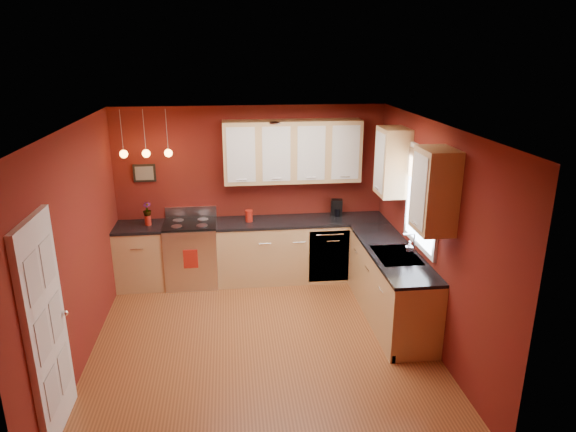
{
  "coord_description": "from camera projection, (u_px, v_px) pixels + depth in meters",
  "views": [
    {
      "loc": [
        -0.31,
        -5.4,
        3.38
      ],
      "look_at": [
        0.43,
        1.0,
        1.27
      ],
      "focal_mm": 32.0,
      "sensor_mm": 36.0,
      "label": 1
    }
  ],
  "objects": [
    {
      "name": "soap_pump",
      "position": [
        409.0,
        249.0,
        6.26
      ],
      "size": [
        0.1,
        0.11,
        0.21
      ],
      "primitive_type": "imported",
      "rotation": [
        0.0,
        0.0,
        -0.12
      ],
      "color": "white",
      "rests_on": "counter_right"
    },
    {
      "name": "pendant_lights",
      "position": [
        146.0,
        153.0,
        7.05
      ],
      "size": [
        0.71,
        0.11,
        0.66
      ],
      "color": "gray",
      "rests_on": "ceiling"
    },
    {
      "name": "base_cabinets_back_left",
      "position": [
        142.0,
        257.0,
        7.56
      ],
      "size": [
        0.7,
        0.6,
        0.9
      ],
      "primitive_type": "cube",
      "color": "tan",
      "rests_on": "floor"
    },
    {
      "name": "floor",
      "position": [
        262.0,
        343.0,
        6.18
      ],
      "size": [
        4.2,
        4.2,
        0.0
      ],
      "primitive_type": "plane",
      "color": "#9B582D",
      "rests_on": "ground"
    },
    {
      "name": "counter_right",
      "position": [
        392.0,
        252.0,
        6.5
      ],
      "size": [
        0.62,
        2.1,
        0.04
      ],
      "primitive_type": "cube",
      "color": "black",
      "rests_on": "base_cabinets_right"
    },
    {
      "name": "base_cabinets_back_right",
      "position": [
        302.0,
        250.0,
        7.82
      ],
      "size": [
        2.54,
        0.6,
        0.9
      ],
      "primitive_type": "cube",
      "color": "tan",
      "rests_on": "floor"
    },
    {
      "name": "wall_back",
      "position": [
        252.0,
        193.0,
        7.76
      ],
      "size": [
        4.0,
        0.02,
        2.6
      ],
      "primitive_type": "cube",
      "color": "maroon",
      "rests_on": "floor"
    },
    {
      "name": "wall_left",
      "position": [
        76.0,
        250.0,
        5.55
      ],
      "size": [
        0.02,
        4.2,
        2.6
      ],
      "primitive_type": "cube",
      "color": "maroon",
      "rests_on": "floor"
    },
    {
      "name": "dish_towel",
      "position": [
        191.0,
        259.0,
        7.3
      ],
      "size": [
        0.2,
        0.01,
        0.28
      ],
      "primitive_type": "cube",
      "color": "#AB1E12",
      "rests_on": "gas_range"
    },
    {
      "name": "gas_range",
      "position": [
        192.0,
        253.0,
        7.63
      ],
      "size": [
        0.76,
        0.64,
        1.11
      ],
      "color": "silver",
      "rests_on": "floor"
    },
    {
      "name": "counter_back_right",
      "position": [
        302.0,
        221.0,
        7.67
      ],
      "size": [
        2.54,
        0.62,
        0.04
      ],
      "primitive_type": "cube",
      "color": "black",
      "rests_on": "base_cabinets_back_right"
    },
    {
      "name": "wall_picture",
      "position": [
        145.0,
        173.0,
        7.46
      ],
      "size": [
        0.32,
        0.03,
        0.26
      ],
      "primitive_type": "cube",
      "color": "black",
      "rests_on": "wall_back"
    },
    {
      "name": "window",
      "position": [
        423.0,
        196.0,
        6.15
      ],
      "size": [
        0.06,
        1.02,
        1.22
      ],
      "color": "white",
      "rests_on": "wall_right"
    },
    {
      "name": "dishwasher_front",
      "position": [
        329.0,
        256.0,
        7.58
      ],
      "size": [
        0.6,
        0.02,
        0.8
      ],
      "primitive_type": "cube",
      "color": "silver",
      "rests_on": "base_cabinets_back_right"
    },
    {
      "name": "base_cabinets_right",
      "position": [
        390.0,
        285.0,
        6.65
      ],
      "size": [
        0.6,
        2.1,
        0.9
      ],
      "primitive_type": "cube",
      "color": "tan",
      "rests_on": "floor"
    },
    {
      "name": "flowers",
      "position": [
        147.0,
        210.0,
        7.36
      ],
      "size": [
        0.12,
        0.12,
        0.21
      ],
      "primitive_type": "imported",
      "rotation": [
        0.0,
        0.0,
        -0.02
      ],
      "color": "#AB1E12",
      "rests_on": "red_vase"
    },
    {
      "name": "coffee_maker",
      "position": [
        337.0,
        208.0,
        7.83
      ],
      "size": [
        0.19,
        0.19,
        0.24
      ],
      "rotation": [
        0.0,
        0.0,
        -0.16
      ],
      "color": "black",
      "rests_on": "counter_back_right"
    },
    {
      "name": "door_left_wall",
      "position": [
        47.0,
        329.0,
        4.51
      ],
      "size": [
        0.12,
        0.82,
        2.05
      ],
      "color": "white",
      "rests_on": "floor"
    },
    {
      "name": "counter_back_left",
      "position": [
        139.0,
        227.0,
        7.41
      ],
      "size": [
        0.7,
        0.62,
        0.04
      ],
      "primitive_type": "cube",
      "color": "black",
      "rests_on": "base_cabinets_back_left"
    },
    {
      "name": "ceiling",
      "position": [
        258.0,
        126.0,
        5.37
      ],
      "size": [
        4.0,
        4.2,
        0.02
      ],
      "primitive_type": "cube",
      "color": "white",
      "rests_on": "wall_back"
    },
    {
      "name": "red_canister",
      "position": [
        249.0,
        216.0,
        7.56
      ],
      "size": [
        0.11,
        0.11,
        0.17
      ],
      "color": "#AB1E12",
      "rests_on": "counter_back_right"
    },
    {
      "name": "red_vase",
      "position": [
        148.0,
        220.0,
        7.41
      ],
      "size": [
        0.09,
        0.09,
        0.15
      ],
      "primitive_type": "cylinder",
      "color": "#AB1E12",
      "rests_on": "counter_back_left"
    },
    {
      "name": "upper_cabinets_back",
      "position": [
        292.0,
        151.0,
        7.45
      ],
      "size": [
        2.0,
        0.35,
        0.9
      ],
      "primitive_type": "cube",
      "color": "tan",
      "rests_on": "wall_back"
    },
    {
      "name": "wall_front",
      "position": [
        279.0,
        343.0,
        3.79
      ],
      "size": [
        4.0,
        0.02,
        2.6
      ],
      "primitive_type": "cube",
      "color": "maroon",
      "rests_on": "floor"
    },
    {
      "name": "wall_right",
      "position": [
        431.0,
        235.0,
        5.99
      ],
      "size": [
        0.02,
        4.2,
        2.6
      ],
      "primitive_type": "cube",
      "color": "maroon",
      "rests_on": "floor"
    },
    {
      "name": "sink",
      "position": [
        396.0,
        257.0,
        6.36
      ],
      "size": [
        0.5,
        0.7,
        0.33
      ],
      "color": "gray",
      "rests_on": "counter_right"
    },
    {
      "name": "upper_cabinets_right",
      "position": [
        411.0,
        175.0,
        6.08
      ],
      "size": [
        0.35,
        1.95,
        0.9
      ],
      "primitive_type": "cube",
      "color": "tan",
      "rests_on": "wall_right"
    }
  ]
}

